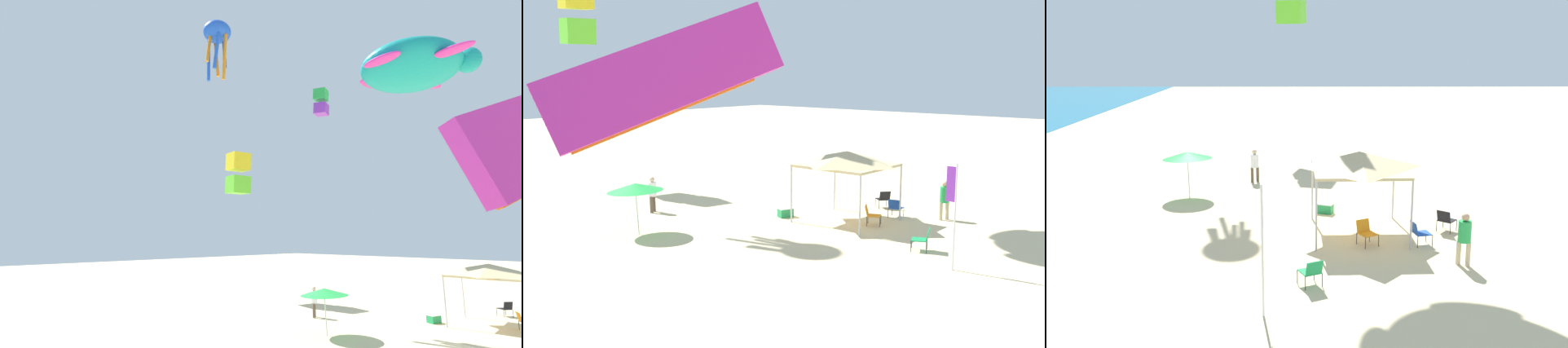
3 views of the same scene
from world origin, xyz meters
The scene contains 13 objects.
ground centered at (0.00, 0.00, -0.05)m, with size 120.00×120.00×0.10m, color beige.
canopy_tent centered at (-2.18, 0.33, 2.61)m, with size 3.47×3.22×2.94m.
beach_umbrella centered at (2.64, 7.22, 1.83)m, with size 2.12×2.11×2.05m.
folding_chair_right_of_tent centered at (-2.04, -2.80, 0.47)m, with size 0.81×0.79×0.82m.
folding_chair_near_cooler centered at (-3.36, -1.60, 0.47)m, with size 0.65×0.72×0.82m.
folding_chair_left_of_tent centered at (-6.62, 1.99, 0.47)m, with size 0.79×0.74×0.82m.
folding_chair_facing_ocean centered at (-3.30, 0.16, 0.47)m, with size 0.79×0.75×0.82m.
cooler_box centered at (0.21, 1.39, 0.20)m, with size 0.60×0.72×0.40m.
banner_flag centered at (-8.27, 3.20, 2.03)m, with size 0.36×0.06×3.37m.
person_watching_sky centered at (-5.10, -2.60, 0.97)m, with size 0.39×0.40×1.65m.
person_far_stroller centered at (5.19, 4.57, 0.93)m, with size 0.38×0.39×1.59m.
kite_box_yellow centered at (13.31, 2.99, 9.09)m, with size 1.83×1.78×3.18m.
kite_parafoil_magenta centered at (-6.41, 12.69, 6.02)m, with size 2.64×4.70×3.08m.
Camera 2 is at (-16.42, 20.39, 6.16)m, focal length 41.92 mm.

